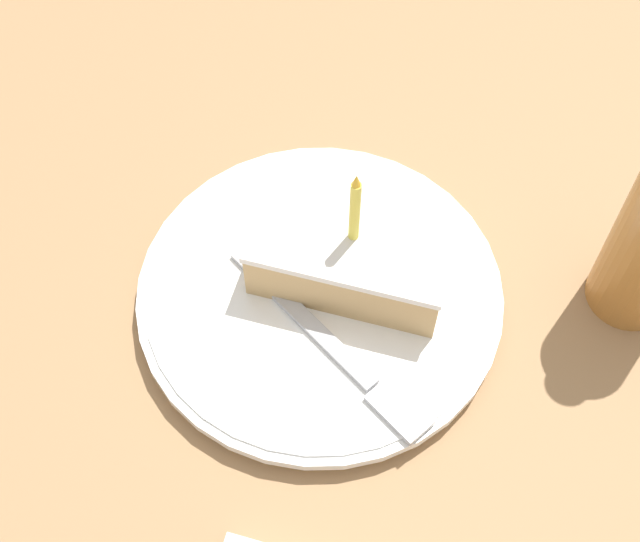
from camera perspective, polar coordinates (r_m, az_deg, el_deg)
ground_plane at (r=0.69m, az=-0.49°, el=-2.70°), size 2.40×2.40×0.04m
plate at (r=0.66m, az=0.00°, el=-1.47°), size 0.27×0.27×0.02m
cake_slice at (r=0.64m, az=2.08°, el=1.09°), size 0.08×0.14×0.12m
fork at (r=0.63m, az=1.23°, el=-5.12°), size 0.12×0.17×0.00m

